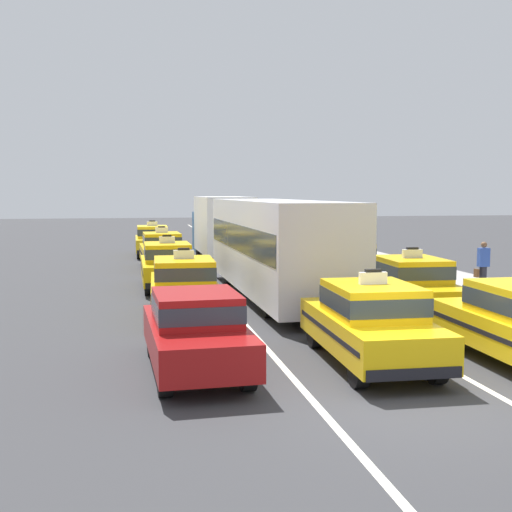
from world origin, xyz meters
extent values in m
plane|color=#353538|center=(0.00, 0.00, 0.00)|extent=(160.00, 160.00, 0.00)
cube|color=silver|center=(-1.60, 20.00, 0.00)|extent=(0.14, 80.00, 0.01)
cube|color=silver|center=(1.60, 20.00, 0.00)|extent=(0.14, 80.00, 0.01)
cube|color=#9E9993|center=(7.20, 15.00, 0.07)|extent=(4.00, 90.00, 0.15)
cylinder|color=black|center=(-4.11, 3.91, 0.32)|extent=(0.26, 0.65, 0.64)
cylinder|color=black|center=(-2.67, 3.96, 0.32)|extent=(0.26, 0.65, 0.64)
cylinder|color=black|center=(-4.01, 1.07, 0.32)|extent=(0.26, 0.65, 0.64)
cylinder|color=black|center=(-2.57, 1.12, 0.32)|extent=(0.26, 0.65, 0.64)
cube|color=maroon|center=(-3.34, 2.52, 0.65)|extent=(1.90, 4.36, 0.66)
cube|color=maroon|center=(-3.34, 2.42, 1.28)|extent=(1.62, 1.95, 0.60)
cube|color=#2D3842|center=(-3.34, 2.42, 1.28)|extent=(1.64, 1.97, 0.33)
cylinder|color=black|center=(-3.79, 9.64, 0.32)|extent=(0.26, 0.65, 0.64)
cylinder|color=black|center=(-2.32, 9.58, 0.32)|extent=(0.26, 0.65, 0.64)
cylinder|color=black|center=(-3.90, 6.58, 0.32)|extent=(0.26, 0.65, 0.64)
cylinder|color=black|center=(-2.43, 6.53, 0.32)|extent=(0.26, 0.65, 0.64)
cube|color=yellow|center=(-3.11, 8.08, 0.67)|extent=(1.96, 4.56, 0.70)
cube|color=black|center=(-3.11, 8.08, 0.72)|extent=(1.97, 4.20, 0.10)
cube|color=yellow|center=(-3.12, 7.93, 1.34)|extent=(1.67, 2.16, 0.64)
cube|color=#2D3842|center=(-3.12, 7.93, 1.34)|extent=(1.70, 2.18, 0.35)
cube|color=white|center=(-3.12, 7.93, 1.78)|extent=(0.56, 0.14, 0.24)
cube|color=black|center=(-3.12, 7.93, 1.93)|extent=(0.32, 0.12, 0.06)
cube|color=black|center=(-3.03, 10.29, 0.42)|extent=(1.71, 0.20, 0.20)
cube|color=black|center=(-3.19, 5.87, 0.42)|extent=(1.71, 0.20, 0.20)
cylinder|color=black|center=(-4.00, 15.22, 0.32)|extent=(0.24, 0.64, 0.64)
cylinder|color=black|center=(-2.52, 15.23, 0.32)|extent=(0.24, 0.64, 0.64)
cylinder|color=black|center=(-3.98, 12.16, 0.32)|extent=(0.24, 0.64, 0.64)
cylinder|color=black|center=(-2.51, 12.17, 0.32)|extent=(0.24, 0.64, 0.64)
cube|color=yellow|center=(-3.25, 13.70, 0.67)|extent=(1.82, 4.51, 0.70)
cube|color=black|center=(-3.25, 13.70, 0.72)|extent=(1.84, 4.15, 0.10)
cube|color=yellow|center=(-3.25, 13.55, 1.34)|extent=(1.61, 2.11, 0.64)
cube|color=#2D3842|center=(-3.25, 13.55, 1.34)|extent=(1.63, 2.13, 0.35)
cube|color=white|center=(-3.25, 13.55, 1.78)|extent=(0.56, 0.12, 0.24)
cube|color=black|center=(-3.25, 13.55, 1.93)|extent=(0.32, 0.11, 0.06)
cube|color=black|center=(-3.26, 15.91, 0.42)|extent=(1.71, 0.15, 0.20)
cube|color=black|center=(-3.24, 11.49, 0.42)|extent=(1.71, 0.15, 0.20)
cylinder|color=black|center=(-3.93, 21.32, 0.32)|extent=(0.26, 0.65, 0.64)
cylinder|color=black|center=(-2.46, 21.36, 0.32)|extent=(0.26, 0.65, 0.64)
cylinder|color=black|center=(-3.85, 18.26, 0.32)|extent=(0.26, 0.65, 0.64)
cylinder|color=black|center=(-2.37, 18.30, 0.32)|extent=(0.26, 0.65, 0.64)
cube|color=yellow|center=(-3.15, 19.81, 0.67)|extent=(1.93, 4.55, 0.70)
cube|color=black|center=(-3.15, 19.81, 0.72)|extent=(1.93, 4.19, 0.10)
cube|color=yellow|center=(-3.15, 19.66, 1.34)|extent=(1.66, 2.14, 0.64)
cube|color=#2D3842|center=(-3.15, 19.66, 1.34)|extent=(1.68, 2.16, 0.35)
cube|color=white|center=(-3.15, 19.66, 1.78)|extent=(0.56, 0.14, 0.24)
cube|color=black|center=(-3.15, 19.66, 1.93)|extent=(0.32, 0.12, 0.06)
cube|color=black|center=(-3.21, 22.02, 0.42)|extent=(1.71, 0.19, 0.20)
cube|color=black|center=(-3.09, 17.60, 0.42)|extent=(1.71, 0.19, 0.20)
cylinder|color=black|center=(-4.09, 27.53, 0.32)|extent=(0.24, 0.64, 0.64)
cylinder|color=black|center=(-2.61, 27.52, 0.32)|extent=(0.24, 0.64, 0.64)
cylinder|color=black|center=(-4.11, 24.47, 0.32)|extent=(0.24, 0.64, 0.64)
cylinder|color=black|center=(-2.63, 24.46, 0.32)|extent=(0.24, 0.64, 0.64)
cube|color=yellow|center=(-3.36, 26.00, 0.67)|extent=(1.83, 4.51, 0.70)
cube|color=black|center=(-3.36, 26.00, 0.72)|extent=(1.85, 4.15, 0.10)
cube|color=yellow|center=(-3.36, 25.85, 1.34)|extent=(1.61, 2.11, 0.64)
cube|color=#2D3842|center=(-3.36, 25.85, 1.34)|extent=(1.63, 2.13, 0.35)
cube|color=white|center=(-3.36, 25.85, 1.78)|extent=(0.56, 0.12, 0.24)
cube|color=black|center=(-3.36, 25.85, 1.93)|extent=(0.32, 0.11, 0.06)
cube|color=black|center=(-3.34, 28.21, 0.42)|extent=(1.71, 0.15, 0.20)
cube|color=black|center=(-3.37, 23.79, 0.42)|extent=(1.71, 0.15, 0.20)
cylinder|color=black|center=(-0.51, 3.97, 0.32)|extent=(0.26, 0.65, 0.64)
cylinder|color=black|center=(0.96, 3.93, 0.32)|extent=(0.26, 0.65, 0.64)
cylinder|color=black|center=(-0.60, 0.91, 0.32)|extent=(0.26, 0.65, 0.64)
cylinder|color=black|center=(0.88, 0.87, 0.32)|extent=(0.26, 0.65, 0.64)
cube|color=yellow|center=(0.18, 2.42, 0.67)|extent=(1.92, 4.55, 0.70)
cube|color=black|center=(0.18, 2.42, 0.72)|extent=(1.93, 4.19, 0.10)
cube|color=yellow|center=(0.18, 2.27, 1.34)|extent=(1.66, 2.14, 0.64)
cube|color=#2D3842|center=(0.18, 2.27, 1.34)|extent=(1.68, 2.16, 0.35)
cube|color=white|center=(0.18, 2.27, 1.78)|extent=(0.56, 0.14, 0.24)
cube|color=black|center=(0.18, 2.27, 1.93)|extent=(0.32, 0.12, 0.06)
cube|color=black|center=(0.24, 4.63, 0.42)|extent=(1.71, 0.19, 0.20)
cube|color=black|center=(0.12, 0.21, 0.42)|extent=(1.71, 0.19, 0.20)
cylinder|color=black|center=(-0.92, 14.26, 0.32)|extent=(0.25, 0.64, 0.64)
cylinder|color=black|center=(1.08, 14.29, 0.32)|extent=(0.25, 0.64, 0.64)
cylinder|color=black|center=(-0.83, 7.54, 0.32)|extent=(0.25, 0.64, 0.64)
cylinder|color=black|center=(1.17, 7.57, 0.32)|extent=(0.25, 0.64, 0.64)
cube|color=silver|center=(0.12, 10.91, 1.77)|extent=(2.65, 11.23, 2.90)
cube|color=#2D3842|center=(0.12, 10.91, 2.02)|extent=(2.67, 10.79, 0.84)
cube|color=black|center=(0.05, 16.46, 2.97)|extent=(2.13, 0.11, 0.36)
cylinder|color=black|center=(-1.05, 23.65, 0.32)|extent=(0.25, 0.64, 0.64)
cylinder|color=black|center=(0.85, 23.68, 0.32)|extent=(0.25, 0.64, 0.64)
cylinder|color=black|center=(-1.00, 19.76, 0.32)|extent=(0.25, 0.64, 0.64)
cylinder|color=black|center=(0.90, 19.78, 0.32)|extent=(0.25, 0.64, 0.64)
cube|color=#194C8C|center=(-0.12, 24.65, 1.37)|extent=(2.13, 2.23, 2.10)
cube|color=#2D3842|center=(-0.14, 25.72, 1.67)|extent=(1.93, 0.09, 0.76)
cube|color=silver|center=(-0.07, 21.39, 1.92)|extent=(2.38, 5.23, 2.70)
cylinder|color=black|center=(2.45, 3.34, 0.32)|extent=(0.25, 0.64, 0.64)
cylinder|color=black|center=(3.93, 3.32, 0.32)|extent=(0.25, 0.64, 0.64)
cube|color=black|center=(3.20, 4.01, 0.42)|extent=(1.71, 0.16, 0.20)
cylinder|color=black|center=(2.49, 8.65, 0.32)|extent=(0.26, 0.65, 0.64)
cylinder|color=black|center=(3.96, 8.60, 0.32)|extent=(0.26, 0.65, 0.64)
cylinder|color=black|center=(2.37, 5.60, 0.32)|extent=(0.26, 0.65, 0.64)
cylinder|color=black|center=(3.84, 5.54, 0.32)|extent=(0.26, 0.65, 0.64)
cube|color=yellow|center=(3.16, 7.10, 0.67)|extent=(1.97, 4.57, 0.70)
cube|color=black|center=(3.16, 7.10, 0.72)|extent=(1.98, 4.21, 0.10)
cube|color=yellow|center=(3.16, 6.95, 1.34)|extent=(1.68, 2.16, 0.64)
cube|color=#2D3842|center=(3.16, 6.95, 1.34)|extent=(1.70, 2.18, 0.35)
cube|color=white|center=(3.16, 6.95, 1.78)|extent=(0.56, 0.14, 0.24)
cube|color=black|center=(3.16, 6.95, 1.93)|extent=(0.32, 0.12, 0.06)
cube|color=black|center=(3.25, 9.30, 0.42)|extent=(1.71, 0.21, 0.20)
cube|color=black|center=(3.08, 4.89, 0.42)|extent=(1.71, 0.21, 0.20)
cylinder|color=black|center=(2.47, 14.27, 0.32)|extent=(0.26, 0.65, 0.64)
cylinder|color=black|center=(3.95, 14.22, 0.32)|extent=(0.26, 0.65, 0.64)
cylinder|color=black|center=(2.36, 11.21, 0.32)|extent=(0.26, 0.65, 0.64)
cylinder|color=black|center=(3.83, 11.16, 0.32)|extent=(0.26, 0.65, 0.64)
cube|color=yellow|center=(3.15, 12.71, 0.67)|extent=(1.97, 4.57, 0.70)
cube|color=black|center=(3.15, 12.71, 0.72)|extent=(1.98, 4.21, 0.10)
cube|color=yellow|center=(3.15, 12.56, 1.34)|extent=(1.68, 2.16, 0.64)
cube|color=#2D3842|center=(3.15, 12.56, 1.34)|extent=(1.70, 2.18, 0.35)
cube|color=white|center=(3.15, 12.56, 1.78)|extent=(0.56, 0.14, 0.24)
cube|color=black|center=(3.15, 12.56, 1.93)|extent=(0.32, 0.12, 0.06)
cube|color=black|center=(3.24, 14.92, 0.42)|extent=(1.71, 0.21, 0.20)
cube|color=black|center=(3.07, 10.51, 0.42)|extent=(1.71, 0.21, 0.20)
cylinder|color=black|center=(2.39, 19.73, 0.32)|extent=(0.25, 0.65, 0.64)
cylinder|color=black|center=(3.83, 19.69, 0.32)|extent=(0.25, 0.65, 0.64)
cylinder|color=black|center=(2.32, 16.89, 0.32)|extent=(0.25, 0.65, 0.64)
cylinder|color=black|center=(3.76, 16.86, 0.32)|extent=(0.25, 0.65, 0.64)
cube|color=silver|center=(3.07, 18.29, 0.65)|extent=(1.86, 4.34, 0.66)
cube|color=silver|center=(3.07, 18.19, 1.28)|extent=(1.60, 1.94, 0.60)
cube|color=#2D3842|center=(3.07, 18.19, 1.28)|extent=(1.62, 1.96, 0.33)
cylinder|color=black|center=(2.34, 25.79, 0.32)|extent=(0.24, 0.64, 0.64)
cylinder|color=black|center=(3.81, 25.78, 0.32)|extent=(0.24, 0.64, 0.64)
cylinder|color=black|center=(2.32, 22.73, 0.32)|extent=(0.24, 0.64, 0.64)
cylinder|color=black|center=(3.79, 22.72, 0.32)|extent=(0.24, 0.64, 0.64)
cube|color=yellow|center=(3.06, 24.25, 0.67)|extent=(1.83, 4.51, 0.70)
cube|color=black|center=(3.06, 24.25, 0.72)|extent=(1.85, 4.15, 0.10)
cube|color=yellow|center=(3.06, 24.10, 1.34)|extent=(1.61, 2.11, 0.64)
cube|color=#2D3842|center=(3.06, 24.10, 1.34)|extent=(1.63, 2.13, 0.35)
cube|color=white|center=(3.06, 24.10, 1.78)|extent=(0.56, 0.12, 0.24)
cube|color=black|center=(3.06, 24.10, 1.93)|extent=(0.32, 0.11, 0.06)
cube|color=black|center=(3.08, 26.46, 0.42)|extent=(1.71, 0.15, 0.20)
cube|color=black|center=(3.05, 22.04, 0.42)|extent=(1.71, 0.15, 0.20)
cylinder|color=black|center=(2.58, 32.14, 0.32)|extent=(0.25, 0.64, 0.64)
cylinder|color=black|center=(4.06, 32.12, 0.32)|extent=(0.25, 0.64, 0.64)
cylinder|color=black|center=(2.54, 29.08, 0.32)|extent=(0.25, 0.64, 0.64)
cylinder|color=black|center=(4.01, 29.06, 0.32)|extent=(0.25, 0.64, 0.64)
cube|color=yellow|center=(3.30, 30.60, 0.67)|extent=(1.87, 4.53, 0.70)
cube|color=black|center=(3.30, 30.60, 0.72)|extent=(1.89, 4.17, 0.10)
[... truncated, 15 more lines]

